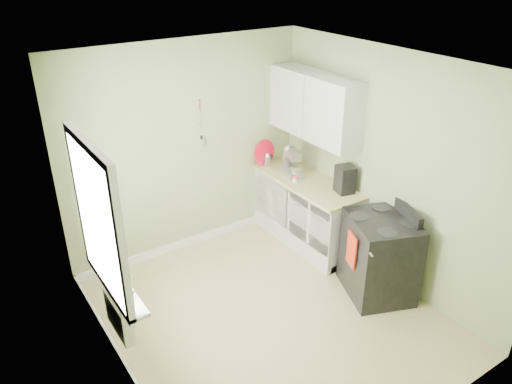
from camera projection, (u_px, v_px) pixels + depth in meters
floor at (270, 317)px, 5.44m from camera, size 3.20×3.60×0.02m
ceiling at (274, 66)px, 4.23m from camera, size 3.20×3.60×0.02m
wall_back at (187, 150)px, 6.18m from camera, size 3.20×0.02×2.70m
wall_left at (110, 260)px, 4.03m from camera, size 0.02×3.60×2.70m
wall_right at (387, 169)px, 5.64m from camera, size 0.02×3.60×2.70m
base_cabinets at (306, 212)px, 6.64m from camera, size 0.60×1.60×0.87m
countertop at (307, 182)px, 6.43m from camera, size 0.64×1.60×0.04m
upper_cabinets at (314, 106)px, 6.14m from camera, size 0.35×1.40×0.80m
window at (98, 222)px, 4.18m from camera, size 0.06×1.14×1.44m
window_sill at (116, 284)px, 4.52m from camera, size 0.18×1.14×0.04m
radiator at (119, 316)px, 4.61m from camera, size 0.12×0.50×0.35m
wall_utensils at (201, 131)px, 6.16m from camera, size 0.02×0.14×0.58m
stove at (379, 256)px, 5.62m from camera, size 0.95×0.97×1.08m
stand_mixer at (293, 164)px, 6.49m from camera, size 0.27×0.35×0.39m
kettle at (267, 159)px, 6.80m from camera, size 0.18×0.11×0.18m
coffee_maker at (345, 180)px, 6.04m from camera, size 0.24×0.26×0.34m
red_tray at (264, 153)px, 6.79m from camera, size 0.37×0.12×0.36m
jar at (295, 179)px, 6.35m from camera, size 0.07×0.07×0.07m
plant_a at (127, 284)px, 4.21m from camera, size 0.19×0.21×0.33m
plant_b at (114, 265)px, 4.46m from camera, size 0.23×0.24×0.33m
plant_c at (105, 255)px, 4.64m from camera, size 0.17×0.17×0.28m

